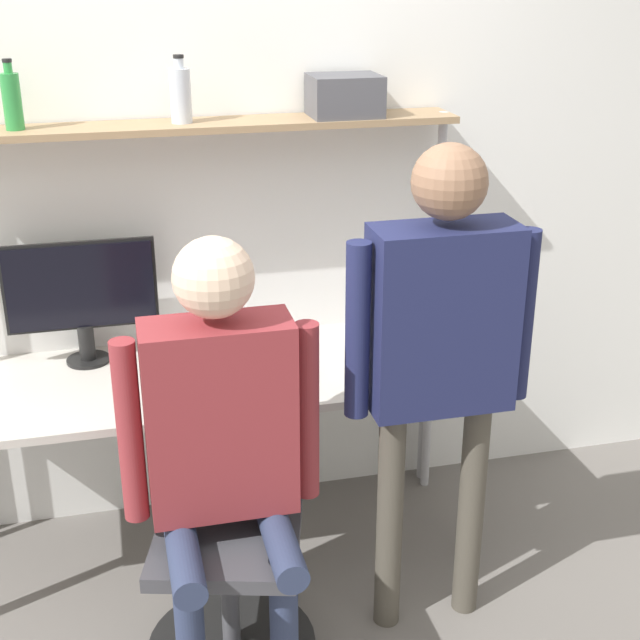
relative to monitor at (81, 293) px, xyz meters
The scene contains 13 objects.
ground_plane 1.26m from the monitor, 53.94° to the right, with size 12.00×12.00×0.00m, color slate.
wall_back 0.54m from the monitor, 20.61° to the left, with size 8.00×0.06×2.70m.
desk 0.58m from the monitor, 27.05° to the right, with size 2.08×0.68×0.76m.
shelf_unit 0.56m from the monitor, ahead, with size 1.98×0.23×1.64m.
monitor is the anchor object (origin of this frame).
laptop 0.59m from the monitor, 39.62° to the right, with size 0.31×0.22×0.21m.
cell_phone 0.84m from the monitor, 31.07° to the right, with size 0.07×0.15×0.01m.
office_chair 1.16m from the monitor, 62.91° to the right, with size 0.56×0.56×0.94m.
person_seated 0.94m from the monitor, 64.65° to the right, with size 0.62×0.48×1.46m.
person_standing 1.36m from the monitor, 35.61° to the right, with size 0.62×0.23×1.69m.
bottle_clear 0.81m from the monitor, ahead, with size 0.07×0.07×0.23m.
bottle_green 0.72m from the monitor, behind, with size 0.06×0.06×0.23m.
storage_box 1.21m from the monitor, ahead, with size 0.26×0.21×0.15m.
Camera 1 is at (-0.29, -2.61, 2.20)m, focal length 50.00 mm.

